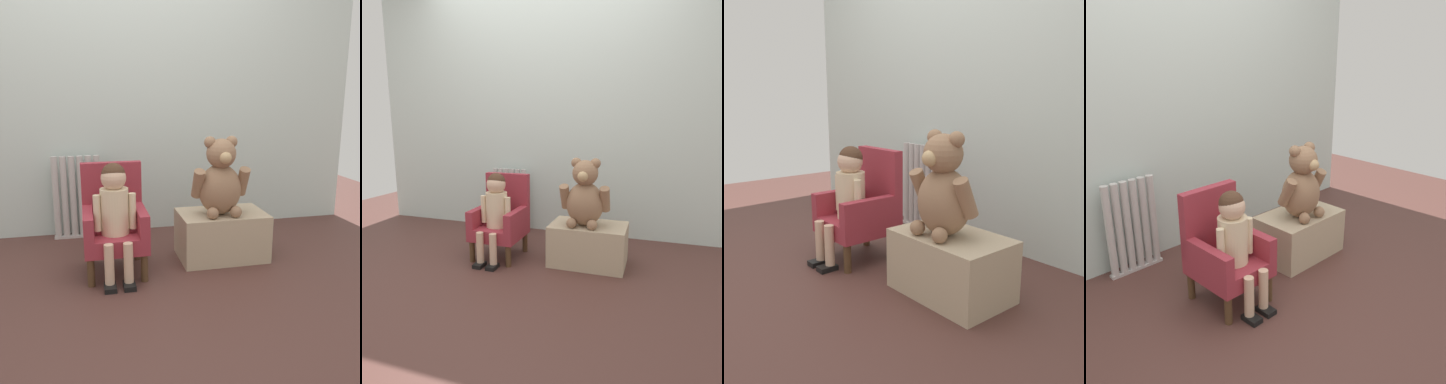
# 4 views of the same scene
# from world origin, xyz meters

# --- Properties ---
(ground_plane) EXTENTS (6.00, 6.00, 0.00)m
(ground_plane) POSITION_xyz_m (0.00, 0.00, 0.00)
(ground_plane) COLOR #4D2D28
(back_wall) EXTENTS (3.80, 0.05, 2.40)m
(back_wall) POSITION_xyz_m (0.00, 1.32, 1.20)
(back_wall) COLOR silver
(back_wall) RESTS_ON ground_plane
(radiator) EXTENTS (0.37, 0.05, 0.64)m
(radiator) POSITION_xyz_m (-0.38, 1.19, 0.32)
(radiator) COLOR beige
(radiator) RESTS_ON ground_plane
(child_armchair) EXTENTS (0.38, 0.41, 0.67)m
(child_armchair) POSITION_xyz_m (-0.15, 0.53, 0.31)
(child_armchair) COLOR maroon
(child_armchair) RESTS_ON ground_plane
(child_figure) EXTENTS (0.25, 0.35, 0.70)m
(child_figure) POSITION_xyz_m (-0.15, 0.41, 0.45)
(child_figure) COLOR beige
(child_figure) RESTS_ON ground_plane
(low_bench) EXTENTS (0.58, 0.37, 0.32)m
(low_bench) POSITION_xyz_m (0.57, 0.56, 0.16)
(low_bench) COLOR tan
(low_bench) RESTS_ON ground_plane
(large_teddy_bear) EXTENTS (0.37, 0.26, 0.52)m
(large_teddy_bear) POSITION_xyz_m (0.54, 0.52, 0.55)
(large_teddy_bear) COLOR #936D50
(large_teddy_bear) RESTS_ON low_bench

